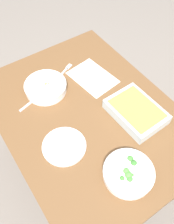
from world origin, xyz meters
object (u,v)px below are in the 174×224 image
stew_bowl (46,87)px  side_plate (64,146)px  baking_dish (136,111)px  spoon_by_stew (35,99)px  drink_cup (93,73)px  fork_on_table (64,71)px  broccoli_bowl (128,173)px

stew_bowl → side_plate: size_ratio=1.11×
baking_dish → spoon_by_stew: bearing=-135.2°
stew_bowl → side_plate: stew_bowl is taller
stew_bowl → side_plate: 0.39m
baking_dish → spoon_by_stew: 0.57m
drink_cup → fork_on_table: bearing=-139.9°
stew_bowl → spoon_by_stew: bearing=-74.6°
stew_bowl → side_plate: bearing=-15.5°
side_plate → fork_on_table: bearing=149.1°
stew_bowl → drink_cup: bearing=77.0°
baking_dish → side_plate: size_ratio=1.40×
stew_bowl → broccoli_bowl: 0.67m
baking_dish → spoon_by_stew: size_ratio=1.77×
side_plate → baking_dish: bearing=83.3°
side_plate → fork_on_table: size_ratio=1.30×
baking_dish → fork_on_table: bearing=-163.6°
drink_cup → side_plate: (0.31, -0.39, -0.03)m
drink_cup → side_plate: drink_cup is taller
baking_dish → spoon_by_stew: (-0.40, -0.40, -0.03)m
spoon_by_stew → fork_on_table: 0.27m
baking_dish → spoon_by_stew: baking_dish is taller
side_plate → drink_cup: bearing=128.7°
spoon_by_stew → side_plate: bearing=-3.0°
stew_bowl → broccoli_bowl: (0.67, 0.06, -0.00)m
baking_dish → drink_cup: 0.36m
stew_bowl → side_plate: (0.38, -0.10, -0.03)m
broccoli_bowl → stew_bowl: bearing=-174.9°
stew_bowl → broccoli_bowl: broccoli_bowl is taller
stew_bowl → drink_cup: 0.29m
baking_dish → broccoli_bowl: bearing=-46.4°
baking_dish → drink_cup: drink_cup is taller
baking_dish → side_plate: baking_dish is taller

